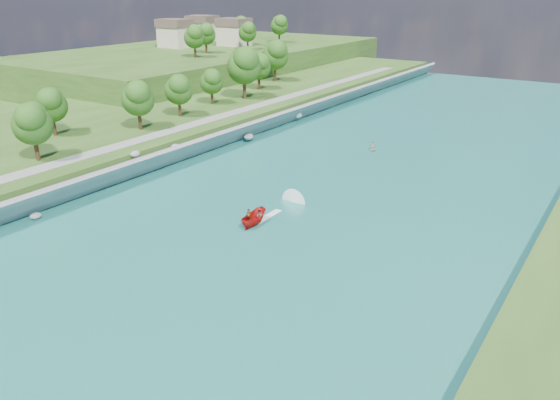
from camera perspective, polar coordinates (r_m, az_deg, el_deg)
The scene contains 11 objects.
ground at distance 58.47m, azimuth -6.14°, elevation -5.85°, with size 260.00×260.00×0.00m, color #2D5119.
river_water at distance 73.47m, azimuth 3.80°, elevation 0.13°, with size 55.00×240.00×0.10m, color #1B6768.
berm_west at distance 105.79m, azimuth -20.46°, elevation 6.45°, with size 45.00×240.00×3.50m, color #2D5119.
ridge_west at distance 179.23m, azimuth -7.34°, elevation 14.16°, with size 60.00×120.00×9.00m, color #2D5119.
riprap_bank at distance 87.49m, azimuth -11.22°, elevation 4.50°, with size 4.40×236.00×4.30m.
riverside_path at distance 92.07m, azimuth -14.03°, elevation 6.24°, with size 3.00×200.00×0.10m, color gray.
ridge_houses at distance 186.15m, azimuth -7.94°, elevation 17.12°, with size 29.50×29.50×8.40m.
trees_west at distance 93.83m, azimuth -21.53°, elevation 9.17°, with size 17.61×150.18×13.23m.
trees_ridge at distance 171.99m, azimuth -4.46°, elevation 17.15°, with size 17.99×52.97×10.40m.
motorboat at distance 65.90m, azimuth -2.18°, elevation -1.63°, with size 3.60×19.18×2.06m.
raft at distance 96.72m, azimuth 9.65°, elevation 5.38°, with size 2.85×3.18×1.47m.
Camera 1 is at (33.81, -39.54, 26.68)m, focal length 35.00 mm.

